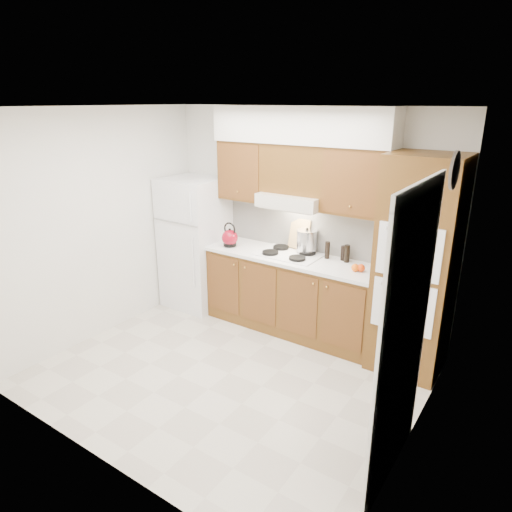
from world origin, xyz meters
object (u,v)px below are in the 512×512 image
at_px(fridge, 196,243).
at_px(kettle, 230,238).
at_px(oven_cabinet, 416,267).
at_px(stock_pot, 307,241).

xyz_separation_m(fridge, kettle, (0.61, -0.06, 0.19)).
distance_m(fridge, kettle, 0.65).
relative_size(oven_cabinet, kettle, 10.99).
height_order(oven_cabinet, kettle, oven_cabinet).
distance_m(kettle, stock_pot, 0.96).
bearing_deg(fridge, oven_cabinet, 0.70).
xyz_separation_m(fridge, oven_cabinet, (2.85, 0.03, 0.24)).
bearing_deg(stock_pot, oven_cabinet, -8.60).
relative_size(fridge, oven_cabinet, 0.78).
height_order(oven_cabinet, stock_pot, oven_cabinet).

